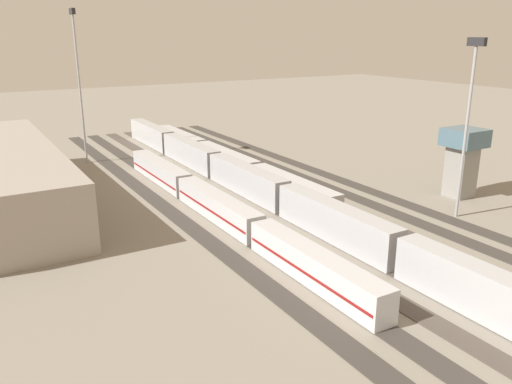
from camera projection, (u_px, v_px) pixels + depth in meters
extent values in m
plane|color=gray|center=(265.00, 195.00, 90.28)|extent=(400.00, 400.00, 0.00)
cube|color=#3D3833|center=(343.00, 181.00, 98.78)|extent=(140.00, 2.80, 0.12)
cube|color=#3D3833|center=(322.00, 185.00, 96.34)|extent=(140.00, 2.80, 0.12)
cube|color=#4C443D|center=(300.00, 188.00, 93.91)|extent=(140.00, 2.80, 0.12)
cube|color=#4C443D|center=(277.00, 193.00, 91.48)|extent=(140.00, 2.80, 0.12)
cube|color=#4C443D|center=(252.00, 197.00, 89.05)|extent=(140.00, 2.80, 0.12)
cube|color=#4C443D|center=(226.00, 202.00, 86.61)|extent=(140.00, 2.80, 0.12)
cube|color=#3D3833|center=(199.00, 206.00, 84.18)|extent=(140.00, 2.80, 0.12)
cube|color=#3D3833|center=(170.00, 212.00, 81.75)|extent=(140.00, 2.80, 0.12)
cube|color=#B7BABF|center=(494.00, 298.00, 50.05)|extent=(23.00, 3.00, 5.00)
cube|color=#B7BABF|center=(335.00, 222.00, 69.94)|extent=(23.00, 3.00, 5.00)
cube|color=#B7BABF|center=(247.00, 180.00, 89.84)|extent=(23.00, 3.00, 5.00)
cube|color=#B7BABF|center=(190.00, 153.00, 109.74)|extent=(23.00, 3.00, 5.00)
cube|color=#B7BABF|center=(151.00, 135.00, 129.64)|extent=(23.00, 3.00, 5.00)
cube|color=silver|center=(314.00, 266.00, 58.10)|extent=(23.00, 3.00, 3.80)
cube|color=maroon|center=(314.00, 269.00, 58.18)|extent=(22.40, 3.06, 0.36)
cube|color=silver|center=(218.00, 207.00, 78.00)|extent=(23.00, 3.00, 3.80)
cube|color=maroon|center=(218.00, 208.00, 78.06)|extent=(22.40, 3.06, 0.36)
cube|color=silver|center=(160.00, 171.00, 97.90)|extent=(23.00, 3.00, 3.80)
cube|color=maroon|center=(161.00, 174.00, 98.06)|extent=(22.40, 3.06, 0.36)
cube|color=silver|center=(293.00, 189.00, 86.82)|extent=(23.00, 3.00, 3.80)
cube|color=silver|center=(226.00, 160.00, 106.72)|extent=(23.00, 3.00, 3.80)
cube|color=silver|center=(181.00, 140.00, 126.61)|extent=(23.00, 3.00, 3.80)
cylinder|color=#9EA0A5|center=(80.00, 91.00, 108.45)|extent=(0.44, 0.44, 30.64)
cube|color=#262628|center=(72.00, 11.00, 103.75)|extent=(2.80, 0.70, 1.20)
cylinder|color=#9EA0A5|center=(466.00, 135.00, 76.13)|extent=(0.44, 0.44, 25.33)
cube|color=#262628|center=(477.00, 42.00, 72.21)|extent=(2.80, 0.70, 1.20)
cube|color=gray|center=(461.00, 172.00, 88.41)|extent=(4.00, 4.00, 8.82)
cube|color=slate|center=(465.00, 137.00, 86.67)|extent=(6.00, 6.00, 3.00)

